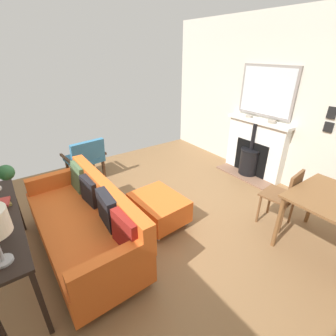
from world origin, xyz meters
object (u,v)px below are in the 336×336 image
console_table (1,227)px  mantel_bowl_near (249,116)px  fireplace (253,152)px  mantel_bowl_far (272,121)px  sofa (86,223)px  dining_table (335,207)px  ottoman (159,207)px  armchair_accent (85,157)px  dining_chair_near_fireplace (285,194)px

console_table → mantel_bowl_near: bearing=-175.4°
fireplace → mantel_bowl_far: size_ratio=8.98×
mantel_bowl_far → console_table: (4.07, -0.15, -0.43)m
sofa → dining_table: sofa is taller
ottoman → dining_table: bearing=129.2°
sofa → console_table: 0.84m
fireplace → armchair_accent: size_ratio=1.58×
ottoman → armchair_accent: armchair_accent is taller
fireplace → mantel_bowl_far: bearing=91.7°
mantel_bowl_near → ottoman: (2.32, 0.43, -0.86)m
mantel_bowl_far → ottoman: (2.32, -0.05, -0.87)m
dining_table → sofa: bearing=-36.8°
console_table → fireplace: bearing=-178.5°
console_table → dining_chair_near_fireplace: size_ratio=2.00×
mantel_bowl_near → ottoman: mantel_bowl_near is taller
mantel_bowl_far → console_table: mantel_bowl_far is taller
ottoman → dining_chair_near_fireplace: bearing=141.9°
fireplace → sofa: bearing=1.9°
mantel_bowl_far → dining_chair_near_fireplace: mantel_bowl_far is taller
armchair_accent → sofa: bearing=71.6°
sofa → dining_table: size_ratio=2.19×
sofa → ottoman: bearing=174.2°
armchair_accent → dining_chair_near_fireplace: dining_chair_near_fireplace is taller
dining_chair_near_fireplace → fireplace: bearing=-128.6°
mantel_bowl_far → dining_chair_near_fireplace: size_ratio=0.16×
mantel_bowl_far → fireplace: bearing=-88.3°
mantel_bowl_near → sofa: (3.29, 0.33, -0.74)m
fireplace → sofa: (3.29, 0.11, -0.10)m
dining_table → fireplace: bearing=-118.9°
mantel_bowl_far → console_table: bearing=-2.1°
sofa → ottoman: (-0.97, 0.10, -0.12)m
ottoman → dining_table: size_ratio=0.87×
console_table → dining_table: size_ratio=1.86×
ottoman → console_table: 1.81m
mantel_bowl_far → ottoman: bearing=-1.3°
dining_table → armchair_accent: bearing=-63.9°
mantel_bowl_near → console_table: 4.11m
ottoman → armchair_accent: size_ratio=0.99×
sofa → dining_chair_near_fireplace: dining_chair_near_fireplace is taller
ottoman → sofa: bearing=-5.8°
mantel_bowl_far → armchair_accent: 3.38m
dining_table → dining_chair_near_fireplace: bearing=-91.0°
sofa → dining_chair_near_fireplace: bearing=153.7°
console_table → dining_chair_near_fireplace: bearing=159.7°
dining_chair_near_fireplace → dining_table: bearing=89.0°
console_table → dining_chair_near_fireplace: (-3.08, 1.14, -0.17)m
mantel_bowl_far → dining_table: bearing=57.1°
ottoman → console_table: bearing=-3.2°
mantel_bowl_far → sofa: 3.38m
mantel_bowl_near → fireplace: bearing=88.1°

